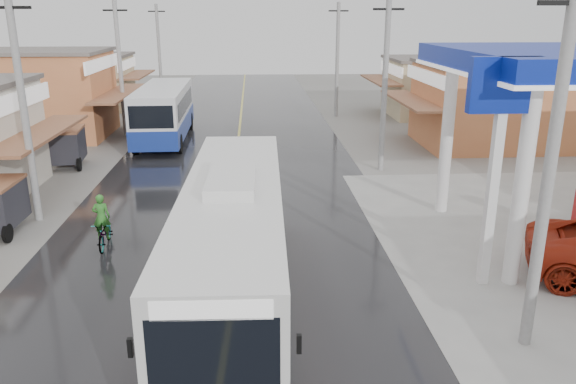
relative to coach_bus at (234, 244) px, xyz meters
name	(u,v)px	position (x,y,z in m)	size (l,w,h in m)	color
ground	(217,355)	(-0.36, -2.21, -1.71)	(120.00, 120.00, 0.00)	slate
road	(235,172)	(-0.36, 12.79, -1.70)	(12.00, 90.00, 0.02)	black
centre_line	(235,172)	(-0.36, 12.79, -1.69)	(0.15, 90.00, 0.01)	#D8CC4C
shopfronts_right	(574,185)	(14.64, 9.79, -1.71)	(11.00, 44.00, 4.80)	beige
utility_poles_left	(91,169)	(-7.36, 13.79, -1.71)	(1.60, 50.00, 8.00)	gray
utility_poles_right	(380,170)	(6.64, 12.79, -1.71)	(1.60, 36.00, 8.00)	gray
coach_bus	(234,244)	(0.00, 0.00, 0.00)	(2.80, 11.39, 3.54)	silver
second_bus	(164,112)	(-4.67, 20.11, -0.01)	(2.72, 9.56, 3.16)	silver
cyclist	(104,229)	(-4.31, 4.08, -1.11)	(0.68, 1.73, 1.83)	black
tricycle_far	(66,145)	(-8.61, 14.42, -0.62)	(1.88, 2.49, 1.90)	#26262D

